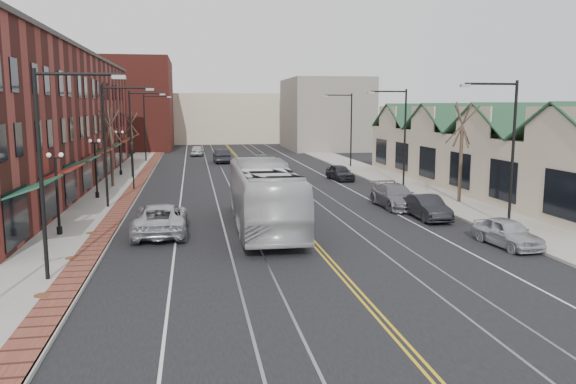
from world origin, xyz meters
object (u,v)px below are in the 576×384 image
object	(u,v)px
transit_bus	(264,196)
parked_suv	(161,219)
parked_car_a	(507,233)
parked_car_c	(395,196)
parked_car_d	(340,173)
parked_car_b	(427,207)

from	to	relation	value
transit_bus	parked_suv	bearing A→B (deg)	6.76
parked_car_a	parked_car_c	size ratio (longest dim) A/B	0.76
parked_car_c	parked_car_d	size ratio (longest dim) A/B	1.29
parked_suv	parked_car_c	size ratio (longest dim) A/B	1.11
parked_suv	parked_car_a	size ratio (longest dim) A/B	1.46
parked_car_a	parked_car_b	size ratio (longest dim) A/B	0.94
parked_suv	parked_car_b	distance (m)	15.72
parked_car_c	parked_suv	bearing A→B (deg)	-161.18
transit_bus	parked_car_b	distance (m)	10.15
parked_suv	parked_car_c	bearing A→B (deg)	-159.94
parked_car_b	parked_car_c	bearing A→B (deg)	98.19
transit_bus	parked_car_a	size ratio (longest dim) A/B	3.23
parked_suv	parked_car_d	bearing A→B (deg)	-127.19
parked_car_a	parked_car_d	size ratio (longest dim) A/B	0.98
transit_bus	parked_car_a	world-z (taller)	transit_bus
transit_bus	parked_car_c	distance (m)	10.75
parked_suv	parked_car_a	distance (m)	17.64
parked_car_c	parked_car_b	bearing A→B (deg)	-83.42
parked_car_b	parked_car_d	xyz separation A→B (m)	(-0.54, 18.36, -0.01)
parked_car_a	parked_car_b	bearing A→B (deg)	92.94
parked_suv	parked_car_d	size ratio (longest dim) A/B	1.43
parked_car_c	parked_car_a	bearing A→B (deg)	-82.64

